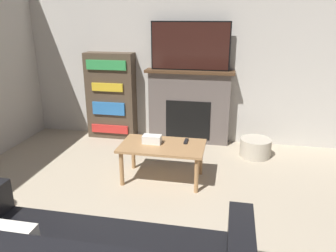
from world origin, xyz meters
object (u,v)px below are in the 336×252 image
at_px(fireplace, 189,106).
at_px(coffee_table, 162,149).
at_px(bookshelf, 111,96).
at_px(tv, 190,46).
at_px(storage_basket, 255,148).

xyz_separation_m(fireplace, coffee_table, (-0.13, -1.35, -0.18)).
height_order(fireplace, bookshelf, bookshelf).
bearing_deg(coffee_table, tv, 84.27).
bearing_deg(fireplace, tv, -90.00).
relative_size(tv, storage_basket, 2.69).
height_order(tv, coffee_table, tv).
xyz_separation_m(fireplace, bookshelf, (-1.26, -0.02, 0.11)).
distance_m(fireplace, tv, 0.92).
bearing_deg(tv, coffee_table, -95.73).
distance_m(tv, storage_basket, 1.74).
height_order(fireplace, tv, tv).
relative_size(coffee_table, bookshelf, 0.73).
height_order(coffee_table, bookshelf, bookshelf).
relative_size(fireplace, storage_basket, 3.09).
distance_m(coffee_table, storage_basket, 1.51).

